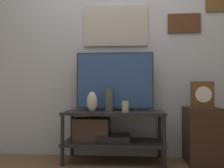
# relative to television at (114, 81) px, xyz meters

# --- Properties ---
(wall_back) EXTENTS (6.40, 0.08, 2.70)m
(wall_back) POSITION_rel_television_xyz_m (0.01, 0.19, 0.45)
(wall_back) COLOR #B2BCC6
(wall_back) RESTS_ON ground_plane
(media_console) EXTENTS (1.12, 0.50, 0.56)m
(media_console) POSITION_rel_television_xyz_m (-0.09, -0.11, -0.56)
(media_console) COLOR #232326
(media_console) RESTS_ON ground_plane
(television) EXTENTS (0.90, 0.05, 0.68)m
(television) POSITION_rel_television_xyz_m (0.00, 0.00, 0.00)
(television) COLOR #333338
(television) RESTS_ON media_console
(vase_tall_ceramic) EXTENTS (0.10, 0.10, 0.26)m
(vase_tall_ceramic) POSITION_rel_television_xyz_m (-0.06, -0.10, -0.22)
(vase_tall_ceramic) COLOR #4C5647
(vase_tall_ceramic) RESTS_ON media_console
(vase_urn_stoneware) EXTENTS (0.11, 0.11, 0.22)m
(vase_urn_stoneware) POSITION_rel_television_xyz_m (-0.22, -0.25, -0.24)
(vase_urn_stoneware) COLOR beige
(vase_urn_stoneware) RESTS_ON media_console
(candle_jar) EXTENTS (0.07, 0.07, 0.12)m
(candle_jar) POSITION_rel_television_xyz_m (0.13, -0.22, -0.29)
(candle_jar) COLOR #C1B29E
(candle_jar) RESTS_ON media_console
(side_table) EXTENTS (0.34, 0.45, 0.61)m
(side_table) POSITION_rel_television_xyz_m (0.97, -0.09, -0.61)
(side_table) COLOR #382319
(side_table) RESTS_ON ground_plane
(mantel_clock) EXTENTS (0.23, 0.11, 0.28)m
(mantel_clock) POSITION_rel_television_xyz_m (0.98, -0.09, -0.16)
(mantel_clock) COLOR brown
(mantel_clock) RESTS_ON side_table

